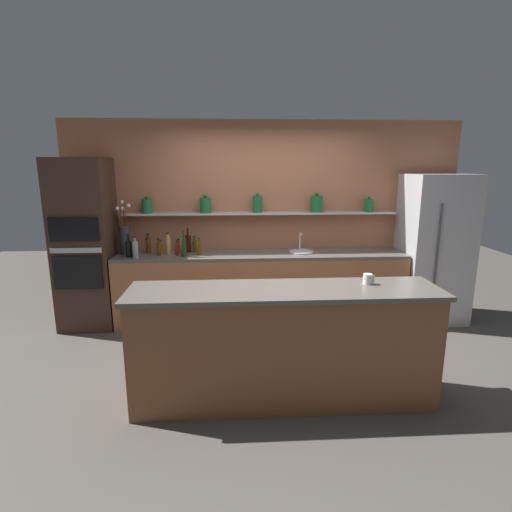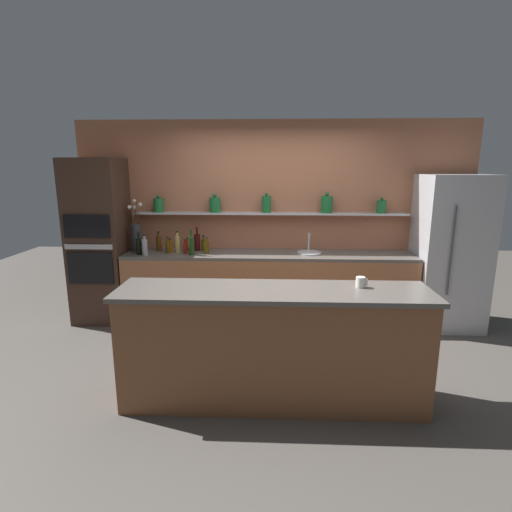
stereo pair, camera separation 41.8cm
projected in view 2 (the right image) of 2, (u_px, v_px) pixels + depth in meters
ground_plane at (273, 366)px, 4.12m from camera, size 12.00×12.00×0.00m
back_wall_unit at (274, 220)px, 5.39m from camera, size 5.20×0.28×2.60m
back_counter_unit at (268, 287)px, 5.23m from camera, size 3.69×0.62×0.92m
island_counter at (273, 346)px, 3.40m from camera, size 2.61×0.61×1.02m
refrigerator at (450, 253)px, 4.98m from camera, size 0.80×0.73×1.92m
oven_tower at (100, 242)px, 5.19m from camera, size 0.67×0.64×2.11m
flower_vase at (136, 235)px, 5.19m from camera, size 0.19×0.17×0.68m
sink_fixture at (309, 252)px, 5.11m from camera, size 0.31×0.31×0.25m
bottle_sauce_0 at (185, 248)px, 5.09m from camera, size 0.05×0.05×0.19m
bottle_oil_1 at (168, 247)px, 5.10m from camera, size 0.05×0.05×0.22m
bottle_sauce_2 at (170, 246)px, 5.19m from camera, size 0.05×0.05×0.18m
bottle_sauce_3 at (188, 245)px, 5.24m from camera, size 0.05×0.05×0.18m
bottle_wine_4 at (197, 242)px, 5.26m from camera, size 0.08×0.08×0.31m
bottle_wine_5 at (191, 245)px, 5.01m from camera, size 0.07×0.07×0.32m
bottle_spirit_6 at (159, 243)px, 5.25m from camera, size 0.07×0.07×0.26m
bottle_oil_7 at (207, 247)px, 5.07m from camera, size 0.06×0.06×0.22m
bottle_spirit_8 at (145, 247)px, 4.99m from camera, size 0.07×0.07×0.26m
bottle_oil_9 at (204, 245)px, 5.26m from camera, size 0.06×0.06×0.21m
bottle_spirit_10 at (177, 244)px, 5.16m from camera, size 0.07×0.07×0.28m
bottle_wine_11 at (139, 246)px, 5.05m from camera, size 0.08×0.08×0.29m
coffee_mug at (361, 282)px, 3.34m from camera, size 0.10×0.08×0.09m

